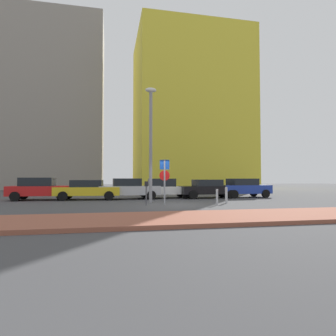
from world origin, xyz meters
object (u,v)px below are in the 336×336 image
at_px(parked_car_red, 41,188).
at_px(parking_sign_post, 165,176).
at_px(street_lamp, 151,135).
at_px(parked_car_blue, 244,188).
at_px(parked_car_white, 164,188).
at_px(traffic_bollard_near, 226,195).
at_px(parked_car_silver, 129,189).
at_px(parked_car_black, 208,188).
at_px(parking_meter, 146,190).
at_px(parked_car_yellow, 88,189).
at_px(traffic_bollard_mid, 217,197).

bearing_deg(parked_car_red, parking_sign_post, -33.45).
bearing_deg(street_lamp, parked_car_blue, 22.83).
distance_m(parked_car_blue, street_lamp, 9.32).
distance_m(parked_car_white, traffic_bollard_near, 6.00).
bearing_deg(street_lamp, parked_car_silver, 109.08).
relative_size(parked_car_blue, traffic_bollard_near, 4.18).
bearing_deg(parked_car_black, parking_meter, -136.98).
bearing_deg(parking_sign_post, parked_car_yellow, 134.05).
bearing_deg(street_lamp, traffic_bollard_near, -17.01).
bearing_deg(parked_car_yellow, parked_car_white, 6.49).
height_order(parked_car_silver, parked_car_black, parked_car_silver).
height_order(parked_car_yellow, parked_car_blue, parked_car_blue).
relative_size(parked_car_silver, street_lamp, 0.61).
bearing_deg(parked_car_black, parked_car_silver, 179.68).
height_order(parked_car_yellow, parked_car_black, parked_car_black).
relative_size(parked_car_red, street_lamp, 0.60).
height_order(parking_meter, traffic_bollard_mid, parking_meter).
height_order(parked_car_red, parked_car_yellow, parked_car_red).
relative_size(parked_car_yellow, parking_sign_post, 1.75).
bearing_deg(parking_sign_post, parked_car_black, 48.00).
bearing_deg(parked_car_white, parking_sign_post, -100.36).
distance_m(parked_car_white, traffic_bollard_mid, 6.61).
xyz_separation_m(parked_car_blue, street_lamp, (-7.97, -3.36, 3.47)).
height_order(parked_car_yellow, parked_car_silver, parked_car_silver).
bearing_deg(parked_car_yellow, parked_car_blue, 0.46).
relative_size(parked_car_blue, street_lamp, 0.57).
bearing_deg(parked_car_white, parking_meter, -110.19).
xyz_separation_m(parked_car_red, parked_car_white, (8.80, 0.26, -0.05)).
bearing_deg(parked_car_white, parked_car_blue, -4.85).
height_order(parked_car_yellow, traffic_bollard_near, parked_car_yellow).
distance_m(parking_sign_post, traffic_bollard_near, 4.03).
bearing_deg(parked_car_red, parked_car_yellow, -6.79).
xyz_separation_m(parking_sign_post, street_lamp, (-0.59, 1.52, 2.62)).
relative_size(parked_car_black, parking_meter, 3.29).
height_order(parked_car_white, parking_sign_post, parking_sign_post).
xyz_separation_m(parked_car_red, parked_car_yellow, (3.19, -0.38, -0.07)).
xyz_separation_m(parked_car_silver, parking_meter, (0.64, -5.09, 0.10)).
xyz_separation_m(parked_car_white, parking_meter, (-2.09, -5.68, 0.12)).
xyz_separation_m(parked_car_black, street_lamp, (-4.92, -3.28, 3.51)).
bearing_deg(parked_car_blue, parked_car_black, -178.58).
distance_m(parked_car_blue, traffic_bollard_near, 5.89).
relative_size(street_lamp, traffic_bollard_near, 7.36).
height_order(parked_car_yellow, parking_sign_post, parking_sign_post).
height_order(parking_meter, street_lamp, street_lamp).
xyz_separation_m(parked_car_blue, parking_meter, (-8.47, -5.13, 0.09)).
height_order(parked_car_red, parked_car_silver, parked_car_red).
xyz_separation_m(traffic_bollard_near, traffic_bollard_mid, (-1.02, -1.07, -0.04)).
bearing_deg(parked_car_silver, traffic_bollard_mid, -51.43).
xyz_separation_m(parked_car_silver, street_lamp, (1.15, -3.31, 3.48)).
bearing_deg(parked_car_black, traffic_bollard_near, -95.67).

